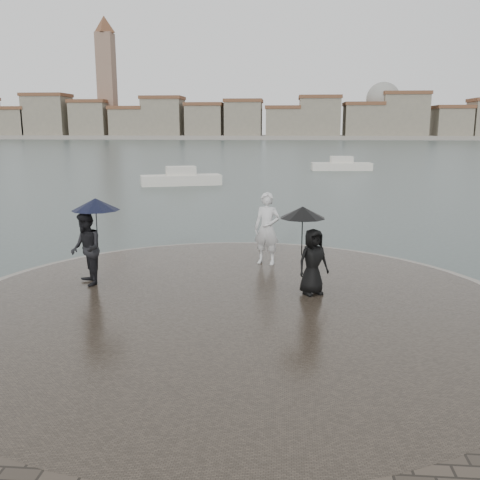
{
  "coord_description": "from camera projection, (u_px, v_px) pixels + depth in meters",
  "views": [
    {
      "loc": [
        1.01,
        -7.2,
        4.02
      ],
      "look_at": [
        0.0,
        4.8,
        1.45
      ],
      "focal_mm": 40.0,
      "sensor_mm": 36.0,
      "label": 1
    }
  ],
  "objects": [
    {
      "name": "visitor_right",
      "position": [
        309.0,
        245.0,
        11.72
      ],
      "size": [
        1.18,
        1.01,
        1.95
      ],
      "color": "black",
      "rests_on": "quay_tip"
    },
    {
      "name": "far_skyline",
      "position": [
        262.0,
        121.0,
        163.89
      ],
      "size": [
        260.0,
        20.0,
        37.0
      ],
      "color": "gray",
      "rests_on": "ground"
    },
    {
      "name": "boats",
      "position": [
        368.0,
        174.0,
        41.58
      ],
      "size": [
        33.97,
        16.4,
        1.5
      ],
      "color": "silver",
      "rests_on": "ground"
    },
    {
      "name": "kerb_ring",
      "position": [
        235.0,
        312.0,
        11.32
      ],
      "size": [
        12.5,
        12.5,
        0.32
      ],
      "primitive_type": "cylinder",
      "color": "gray",
      "rests_on": "ground"
    },
    {
      "name": "ground",
      "position": [
        213.0,
        402.0,
        7.94
      ],
      "size": [
        400.0,
        400.0,
        0.0
      ],
      "primitive_type": "plane",
      "color": "#2B3835",
      "rests_on": "ground"
    },
    {
      "name": "visitor_left",
      "position": [
        89.0,
        237.0,
        12.4
      ],
      "size": [
        1.3,
        1.18,
        2.04
      ],
      "color": "black",
      "rests_on": "quay_tip"
    },
    {
      "name": "statue",
      "position": [
        267.0,
        229.0,
        14.32
      ],
      "size": [
        0.81,
        0.65,
        1.94
      ],
      "primitive_type": "imported",
      "rotation": [
        0.0,
        0.0,
        -0.3
      ],
      "color": "silver",
      "rests_on": "quay_tip"
    },
    {
      "name": "quay_tip",
      "position": [
        235.0,
        311.0,
        11.31
      ],
      "size": [
        11.9,
        11.9,
        0.36
      ],
      "primitive_type": "cylinder",
      "color": "#2D261E",
      "rests_on": "ground"
    }
  ]
}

